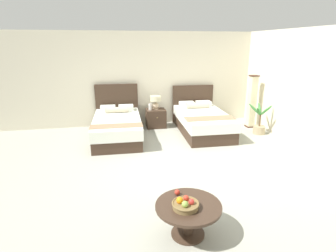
% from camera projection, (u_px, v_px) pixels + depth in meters
% --- Properties ---
extents(ground_plane, '(9.55, 10.04, 0.02)m').
position_uv_depth(ground_plane, '(179.00, 169.00, 5.20)').
color(ground_plane, '#A4A496').
extents(wall_back, '(9.55, 0.12, 2.62)m').
position_uv_depth(wall_back, '(154.00, 79.00, 7.84)').
color(wall_back, beige).
rests_on(wall_back, ground).
extents(wall_side_right, '(0.12, 5.64, 2.62)m').
position_uv_depth(wall_side_right, '(312.00, 92.00, 5.76)').
color(wall_side_right, beige).
rests_on(wall_side_right, ground).
extents(bed_near_window, '(1.23, 2.23, 1.21)m').
position_uv_depth(bed_near_window, '(117.00, 126.00, 6.83)').
color(bed_near_window, '#3F2C20').
rests_on(bed_near_window, ground).
extents(bed_near_corner, '(1.26, 2.22, 1.11)m').
position_uv_depth(bed_near_corner, '(202.00, 121.00, 7.25)').
color(bed_near_corner, '#3F2C20').
rests_on(bed_near_corner, ground).
extents(nightstand, '(0.54, 0.49, 0.51)m').
position_uv_depth(nightstand, '(156.00, 118.00, 7.69)').
color(nightstand, '#3F2C20').
rests_on(nightstand, ground).
extents(table_lamp, '(0.29, 0.29, 0.38)m').
position_uv_depth(table_lamp, '(155.00, 101.00, 7.56)').
color(table_lamp, beige).
rests_on(table_lamp, nightstand).
extents(vase, '(0.09, 0.09, 0.18)m').
position_uv_depth(vase, '(150.00, 107.00, 7.52)').
color(vase, silver).
rests_on(vase, nightstand).
extents(coffee_table, '(0.81, 0.81, 0.42)m').
position_uv_depth(coffee_table, '(188.00, 212.00, 3.30)').
color(coffee_table, '#3F2C20').
rests_on(coffee_table, ground).
extents(fruit_bowl, '(0.33, 0.33, 0.14)m').
position_uv_depth(fruit_bowl, '(185.00, 204.00, 3.20)').
color(fruit_bowl, olive).
rests_on(fruit_bowl, coffee_table).
extents(loose_apple, '(0.07, 0.07, 0.07)m').
position_uv_depth(loose_apple, '(177.00, 192.00, 3.48)').
color(loose_apple, '#B83122').
rests_on(loose_apple, coffee_table).
extents(floor_lamp_corner, '(0.22, 0.22, 1.46)m').
position_uv_depth(floor_lamp_corner, '(252.00, 102.00, 7.57)').
color(floor_lamp_corner, '#422216').
rests_on(floor_lamp_corner, ground).
extents(potted_palm, '(0.61, 0.51, 0.82)m').
position_uv_depth(potted_palm, '(259.00, 125.00, 7.12)').
color(potted_palm, tan).
rests_on(potted_palm, ground).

